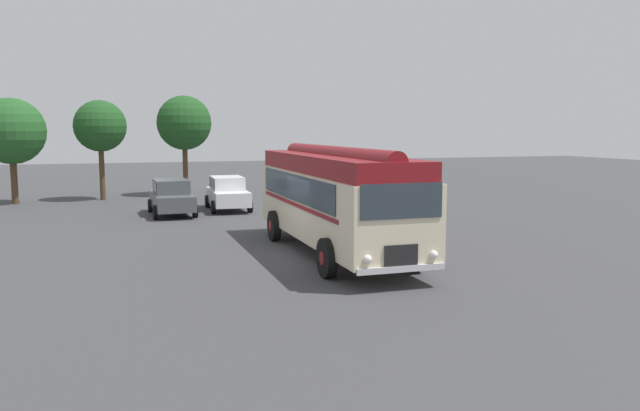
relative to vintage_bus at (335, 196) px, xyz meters
The scene contains 7 objects.
ground_plane 2.14m from the vintage_bus, 169.82° to the right, with size 120.00×120.00×0.00m, color #3D3D3F.
vintage_bus is the anchor object (origin of this frame).
car_near_left 11.98m from the vintage_bus, 110.63° to the left, with size 2.07×4.25×1.66m.
car_mid_left 12.26m from the vintage_bus, 96.48° to the left, with size 2.05×4.24×1.66m.
tree_far_left 21.79m from the vintage_bus, 122.99° to the left, with size 3.55×3.55×5.70m.
tree_left_of_centre 20.40m from the vintage_bus, 111.38° to the left, with size 2.91×2.91×5.67m.
tree_centre 20.30m from the vintage_bus, 97.14° to the left, with size 3.29×3.29×6.06m.
Camera 1 is at (-5.71, -18.63, 4.02)m, focal length 35.00 mm.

